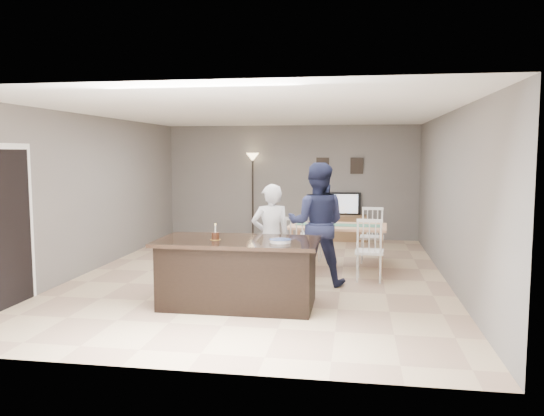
% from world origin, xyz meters
% --- Properties ---
extents(floor, '(8.00, 8.00, 0.00)m').
position_xyz_m(floor, '(0.00, 0.00, 0.00)').
color(floor, '#D3B187').
rests_on(floor, ground).
extents(room_shell, '(8.00, 8.00, 8.00)m').
position_xyz_m(room_shell, '(0.00, 0.00, 1.68)').
color(room_shell, slate).
rests_on(room_shell, floor).
extents(kitchen_island, '(2.15, 1.10, 0.90)m').
position_xyz_m(kitchen_island, '(0.00, -1.80, 0.45)').
color(kitchen_island, black).
rests_on(kitchen_island, floor).
extents(tv_console, '(1.20, 0.40, 0.60)m').
position_xyz_m(tv_console, '(1.20, 3.77, 0.30)').
color(tv_console, brown).
rests_on(tv_console, floor).
extents(television, '(0.91, 0.12, 0.53)m').
position_xyz_m(television, '(1.20, 3.84, 0.86)').
color(television, black).
rests_on(television, tv_console).
extents(tv_screen_glow, '(0.78, 0.00, 0.78)m').
position_xyz_m(tv_screen_glow, '(1.20, 3.76, 0.87)').
color(tv_screen_glow, orange).
rests_on(tv_screen_glow, tv_console).
extents(picture_frames, '(1.10, 0.02, 0.38)m').
position_xyz_m(picture_frames, '(1.15, 3.98, 1.75)').
color(picture_frames, black).
rests_on(picture_frames, room_shell).
extents(doorway, '(0.00, 2.10, 2.65)m').
position_xyz_m(doorway, '(-2.99, -2.30, 1.26)').
color(doorway, black).
rests_on(doorway, floor).
extents(woman, '(0.68, 0.56, 1.60)m').
position_xyz_m(woman, '(0.30, -0.95, 0.80)').
color(woman, silver).
rests_on(woman, floor).
extents(man, '(0.94, 0.74, 1.90)m').
position_xyz_m(man, '(0.95, -0.45, 0.95)').
color(man, '#1B1F3C').
rests_on(man, floor).
extents(birthday_cake, '(0.14, 0.14, 0.22)m').
position_xyz_m(birthday_cake, '(-0.30, -1.86, 0.95)').
color(birthday_cake, gold).
rests_on(birthday_cake, kitchen_island).
extents(plate_stack, '(0.28, 0.28, 0.04)m').
position_xyz_m(plate_stack, '(0.59, -1.95, 0.92)').
color(plate_stack, white).
rests_on(plate_stack, kitchen_island).
extents(dining_table, '(1.73, 1.98, 1.02)m').
position_xyz_m(dining_table, '(1.23, 0.65, 0.65)').
color(dining_table, tan).
rests_on(dining_table, floor).
extents(floor_lamp, '(0.31, 0.31, 2.05)m').
position_xyz_m(floor_lamp, '(-0.90, 3.79, 1.59)').
color(floor_lamp, black).
rests_on(floor_lamp, floor).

